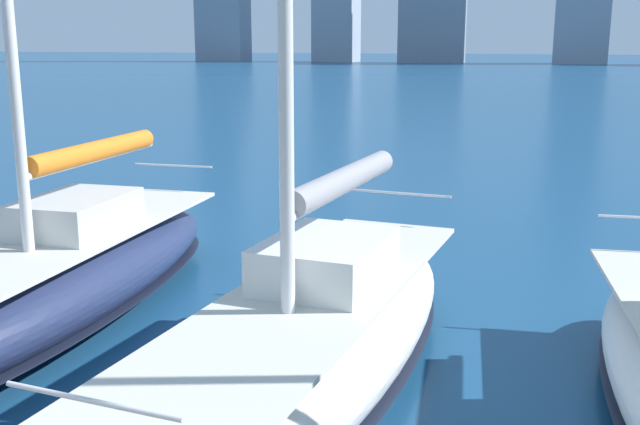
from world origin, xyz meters
name	(u,v)px	position (x,y,z in m)	size (l,w,h in m)	color
sailboat_grey	(312,339)	(-0.08, -6.43, 0.74)	(2.59, 8.70, 9.56)	white
sailboat_orange	(61,274)	(4.40, -7.52, 0.76)	(2.98, 9.18, 11.32)	navy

